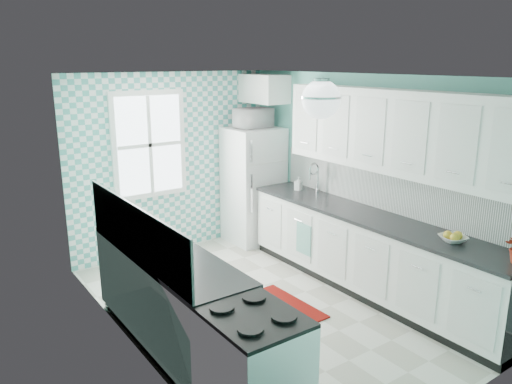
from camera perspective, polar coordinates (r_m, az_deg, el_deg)
floor at (r=5.71m, az=1.07°, el=-12.92°), size 3.00×4.40×0.02m
ceiling at (r=5.05m, az=1.21°, el=13.24°), size 3.00×4.40×0.02m
wall_back at (r=7.09m, az=-9.54°, el=3.27°), size 3.00×0.02×2.50m
wall_front at (r=3.80m, az=21.53°, el=-7.93°), size 3.00×0.02×2.50m
wall_left at (r=4.55m, az=-14.39°, el=-3.59°), size 0.02×4.40×2.50m
wall_right at (r=6.23m, az=12.38°, el=1.51°), size 0.02×4.40×2.50m
accent_wall at (r=7.08m, az=-9.46°, el=3.24°), size 3.00×0.01×2.50m
window at (r=6.85m, az=-12.10°, el=5.29°), size 1.04×0.05×1.44m
backsplash_right at (r=5.98m, az=15.02°, el=0.23°), size 0.02×3.60×0.51m
backsplash_left at (r=4.51m, az=-13.73°, el=-4.45°), size 0.02×2.15×0.51m
upper_cabinets_right at (r=5.60m, az=16.06°, el=6.57°), size 0.33×3.20×0.90m
upper_cabinet_fridge at (r=7.31m, az=0.86°, el=11.72°), size 0.40×0.74×0.40m
ceiling_light at (r=4.45m, az=7.44°, el=10.48°), size 0.34×0.34×0.35m
base_cabinets_right at (r=6.00m, az=12.76°, el=-7.07°), size 0.60×3.60×0.90m
countertop_right at (r=5.83m, az=12.92°, el=-2.82°), size 0.63×3.60×0.04m
base_cabinets_left at (r=4.90m, az=-10.00°, el=-12.10°), size 0.60×2.15×0.90m
countertop_left at (r=4.71m, az=-10.09°, el=-6.96°), size 0.63×2.15×0.04m
fridge at (r=7.40m, az=-0.30°, el=0.79°), size 0.74×0.74×1.70m
stove at (r=3.84m, az=-0.39°, el=-19.68°), size 0.61×0.76×0.92m
sink at (r=6.59m, az=5.88°, el=-0.35°), size 0.50×0.42×0.53m
rug at (r=5.63m, az=2.38°, el=-13.17°), size 0.71×0.99×0.02m
dish_towel at (r=6.31m, az=5.47°, el=-5.35°), size 0.05×0.26×0.39m
fruit_bowl at (r=5.23m, az=21.60°, el=-4.98°), size 0.31×0.31×0.06m
soap_bottle at (r=6.77m, az=4.86°, el=0.98°), size 0.11×0.11×0.19m
microwave at (r=7.22m, az=-0.31°, el=8.45°), size 0.52×0.37×0.28m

